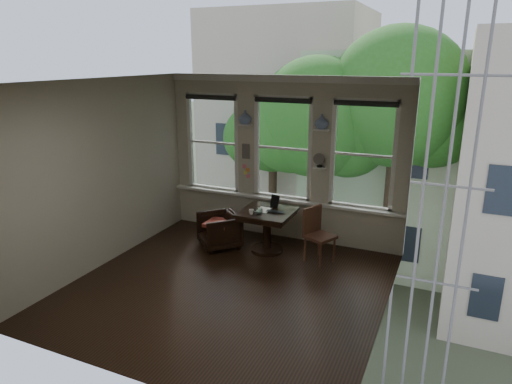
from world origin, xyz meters
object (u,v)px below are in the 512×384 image
at_px(side_chair_right, 320,236).
at_px(mug, 251,212).
at_px(table, 267,231).
at_px(laptop, 274,213).
at_px(armchair_left, 219,230).

bearing_deg(side_chair_right, mug, 126.10).
height_order(table, laptop, laptop).
distance_m(table, mug, 0.53).
height_order(table, mug, mug).
bearing_deg(mug, table, 57.03).
bearing_deg(laptop, side_chair_right, -2.33).
distance_m(armchair_left, mug, 0.84).
bearing_deg(armchair_left, mug, 35.12).
relative_size(armchair_left, laptop, 2.21).
xyz_separation_m(table, side_chair_right, (0.97, -0.06, 0.09)).
relative_size(table, laptop, 2.90).
xyz_separation_m(side_chair_right, laptop, (-0.81, -0.02, 0.30)).
xyz_separation_m(armchair_left, laptop, (1.02, 0.10, 0.45)).
xyz_separation_m(armchair_left, side_chair_right, (1.83, 0.12, 0.15)).
relative_size(side_chair_right, mug, 10.45).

